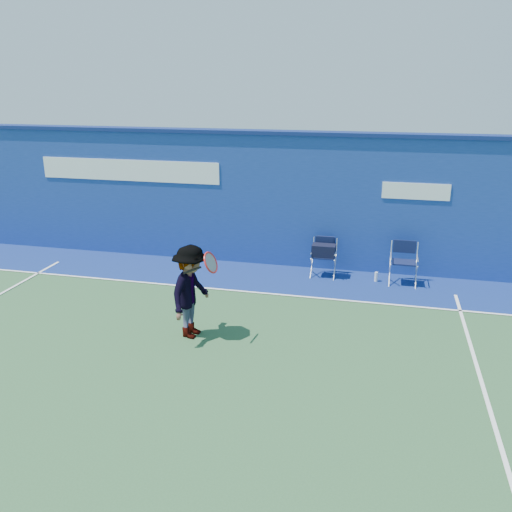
% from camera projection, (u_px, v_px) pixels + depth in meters
% --- Properties ---
extents(ground, '(80.00, 80.00, 0.00)m').
position_uv_depth(ground, '(173.00, 367.00, 8.23)').
color(ground, '#2C532F').
rests_on(ground, ground).
extents(stadium_wall, '(24.00, 0.50, 3.08)m').
position_uv_depth(stadium_wall, '(253.00, 197.00, 12.55)').
color(stadium_wall, navy).
rests_on(stadium_wall, ground).
extents(out_of_bounds_strip, '(24.00, 1.80, 0.01)m').
position_uv_depth(out_of_bounds_strip, '(242.00, 276.00, 12.02)').
color(out_of_bounds_strip, navy).
rests_on(out_of_bounds_strip, ground).
extents(court_lines, '(24.00, 12.00, 0.01)m').
position_uv_depth(court_lines, '(187.00, 348.00, 8.78)').
color(court_lines, white).
rests_on(court_lines, out_of_bounds_strip).
extents(directors_chair_left, '(0.51, 0.47, 0.86)m').
position_uv_depth(directors_chair_left, '(324.00, 261.00, 11.90)').
color(directors_chair_left, silver).
rests_on(directors_chair_left, ground).
extents(directors_chair_right, '(0.54, 0.48, 0.90)m').
position_uv_depth(directors_chair_right, '(403.00, 271.00, 11.47)').
color(directors_chair_right, silver).
rests_on(directors_chair_right, ground).
extents(water_bottle, '(0.07, 0.07, 0.22)m').
position_uv_depth(water_bottle, '(376.00, 277.00, 11.66)').
color(water_bottle, white).
rests_on(water_bottle, ground).
extents(tennis_player, '(0.88, 1.11, 1.60)m').
position_uv_depth(tennis_player, '(191.00, 291.00, 9.00)').
color(tennis_player, '#EA4738').
rests_on(tennis_player, ground).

